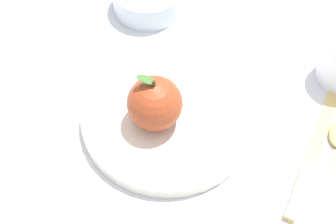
{
  "coord_description": "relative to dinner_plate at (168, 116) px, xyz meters",
  "views": [
    {
      "loc": [
        -0.1,
        0.35,
        0.54
      ],
      "look_at": [
        0.04,
        0.01,
        0.02
      ],
      "focal_mm": 51.56,
      "sensor_mm": 36.0,
      "label": 1
    }
  ],
  "objects": [
    {
      "name": "apple",
      "position": [
        0.01,
        0.02,
        0.04
      ],
      "size": [
        0.07,
        0.07,
        0.08
      ],
      "color": "#9E3D1E",
      "rests_on": "dinner_plate"
    },
    {
      "name": "knife",
      "position": [
        -0.19,
        -0.01,
        -0.01
      ],
      "size": [
        0.03,
        0.22,
        0.01
      ],
      "color": "#D8B766",
      "rests_on": "ground_plane"
    },
    {
      "name": "dinner_plate",
      "position": [
        0.0,
        0.0,
        0.0
      ],
      "size": [
        0.23,
        0.23,
        0.02
      ],
      "color": "silver",
      "rests_on": "ground_plane"
    },
    {
      "name": "ground_plane",
      "position": [
        -0.04,
        -0.01,
        -0.01
      ],
      "size": [
        2.4,
        2.4,
        0.0
      ],
      "primitive_type": "plane",
      "color": "silver"
    }
  ]
}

